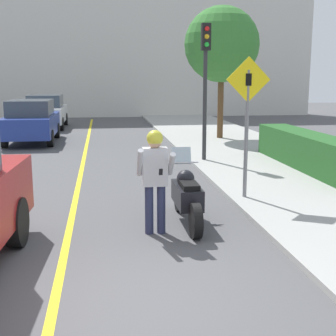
{
  "coord_description": "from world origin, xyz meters",
  "views": [
    {
      "loc": [
        0.0,
        -5.09,
        2.55
      ],
      "look_at": [
        1.14,
        2.94,
        0.97
      ],
      "focal_mm": 50.0,
      "sensor_mm": 36.0,
      "label": 1
    }
  ],
  "objects": [
    {
      "name": "traffic_light",
      "position": [
        3.04,
        8.55,
        2.85
      ],
      "size": [
        0.26,
        0.3,
        3.97
      ],
      "color": "#2D2D30",
      "rests_on": "sidewalk_curb"
    },
    {
      "name": "crossing_sign",
      "position": [
        2.91,
        4.06,
        1.82
      ],
      "size": [
        0.91,
        0.08,
        2.86
      ],
      "color": "slate",
      "rests_on": "sidewalk_curb"
    },
    {
      "name": "road_center_line",
      "position": [
        -0.6,
        6.0,
        0.0
      ],
      "size": [
        0.12,
        36.0,
        0.01
      ],
      "color": "yellow",
      "rests_on": "ground"
    },
    {
      "name": "person_biker",
      "position": [
        0.83,
        2.29,
        1.06
      ],
      "size": [
        0.59,
        0.47,
        1.72
      ],
      "color": "#282D4C",
      "rests_on": "ground"
    },
    {
      "name": "hedge_row",
      "position": [
        5.6,
        6.74,
        0.57
      ],
      "size": [
        0.9,
        5.99,
        0.93
      ],
      "color": "#235623",
      "rests_on": "sidewalk_curb"
    },
    {
      "name": "street_tree",
      "position": [
        4.8,
        13.58,
        3.82
      ],
      "size": [
        2.99,
        2.99,
        5.23
      ],
      "color": "brown",
      "rests_on": "sidewalk_curb"
    },
    {
      "name": "parked_car_white",
      "position": [
        -2.78,
        19.31,
        0.86
      ],
      "size": [
        1.88,
        4.2,
        1.68
      ],
      "color": "black",
      "rests_on": "ground"
    },
    {
      "name": "ground_plane",
      "position": [
        0.0,
        0.0,
        0.0
      ],
      "size": [
        80.0,
        80.0,
        0.0
      ],
      "primitive_type": "plane",
      "color": "#4C4C4F"
    },
    {
      "name": "sidewalk_curb",
      "position": [
        4.8,
        4.0,
        0.05
      ],
      "size": [
        4.4,
        44.0,
        0.1
      ],
      "color": "#9E9E99",
      "rests_on": "ground"
    },
    {
      "name": "motorcycle",
      "position": [
        1.45,
        2.75,
        0.49
      ],
      "size": [
        0.62,
        2.16,
        1.27
      ],
      "color": "black",
      "rests_on": "ground"
    },
    {
      "name": "parked_car_blue",
      "position": [
        -2.74,
        13.86,
        0.86
      ],
      "size": [
        1.88,
        4.2,
        1.68
      ],
      "color": "black",
      "rests_on": "ground"
    },
    {
      "name": "building_backdrop",
      "position": [
        0.0,
        26.0,
        4.74
      ],
      "size": [
        28.0,
        1.2,
        9.48
      ],
      "color": "beige",
      "rests_on": "ground"
    }
  ]
}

